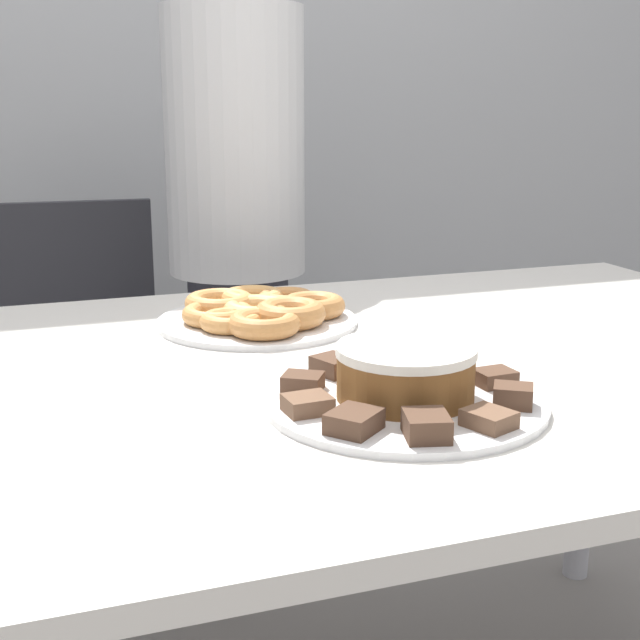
% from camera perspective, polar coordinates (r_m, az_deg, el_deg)
% --- Properties ---
extents(wall_back, '(8.00, 0.05, 2.60)m').
position_cam_1_polar(wall_back, '(2.85, -11.77, 16.88)').
color(wall_back, '#A8AAAD').
rests_on(wall_back, ground_plane).
extents(table, '(1.82, 1.09, 0.77)m').
position_cam_1_polar(table, '(1.33, -0.31, -5.95)').
color(table, silver).
rests_on(table, ground_plane).
extents(person_standing, '(0.32, 0.32, 1.53)m').
position_cam_1_polar(person_standing, '(2.10, -5.32, 4.69)').
color(person_standing, '#383842').
rests_on(person_standing, ground_plane).
extents(office_chair_left, '(0.47, 0.47, 0.89)m').
position_cam_1_polar(office_chair_left, '(2.31, -14.84, -4.68)').
color(office_chair_left, black).
rests_on(office_chair_left, ground_plane).
extents(plate_cake, '(0.36, 0.36, 0.01)m').
position_cam_1_polar(plate_cake, '(1.14, 5.45, -5.23)').
color(plate_cake, white).
rests_on(plate_cake, table).
extents(plate_donuts, '(0.34, 0.34, 0.01)m').
position_cam_1_polar(plate_donuts, '(1.53, -4.04, -0.10)').
color(plate_donuts, white).
rests_on(plate_donuts, table).
extents(frosted_cake, '(0.18, 0.18, 0.07)m').
position_cam_1_polar(frosted_cake, '(1.13, 5.50, -3.33)').
color(frosted_cake, brown).
rests_on(frosted_cake, plate_cake).
extents(lamington_0, '(0.06, 0.07, 0.03)m').
position_cam_1_polar(lamington_0, '(1.01, 6.83, -6.73)').
color(lamington_0, '#513828').
rests_on(lamington_0, plate_cake).
extents(lamington_1, '(0.06, 0.07, 0.02)m').
position_cam_1_polar(lamington_1, '(1.05, 10.76, -6.23)').
color(lamington_1, brown).
rests_on(lamington_1, plate_cake).
extents(lamington_2, '(0.06, 0.06, 0.03)m').
position_cam_1_polar(lamington_2, '(1.13, 12.25, -4.76)').
color(lamington_2, '#513828').
rests_on(lamington_2, plate_cake).
extents(lamington_3, '(0.05, 0.05, 0.02)m').
position_cam_1_polar(lamington_3, '(1.20, 11.11, -3.64)').
color(lamington_3, '#513828').
rests_on(lamington_3, plate_cake).
extents(lamington_4, '(0.07, 0.07, 0.02)m').
position_cam_1_polar(lamington_4, '(1.25, 8.14, -2.78)').
color(lamington_4, brown).
rests_on(lamington_4, plate_cake).
extents(lamington_5, '(0.05, 0.06, 0.02)m').
position_cam_1_polar(lamington_5, '(1.26, 4.39, -2.47)').
color(lamington_5, brown).
rests_on(lamington_5, plate_cake).
extents(lamington_6, '(0.06, 0.07, 0.02)m').
position_cam_1_polar(lamington_6, '(1.23, 0.95, -2.92)').
color(lamington_6, '#513828').
rests_on(lamington_6, plate_cake).
extents(lamington_7, '(0.07, 0.06, 0.02)m').
position_cam_1_polar(lamington_7, '(1.16, -1.11, -4.00)').
color(lamington_7, '#513828').
rests_on(lamington_7, plate_cake).
extents(lamington_8, '(0.06, 0.05, 0.02)m').
position_cam_1_polar(lamington_8, '(1.08, -0.81, -5.41)').
color(lamington_8, brown).
rests_on(lamington_8, plate_cake).
extents(lamington_9, '(0.08, 0.08, 0.02)m').
position_cam_1_polar(lamington_9, '(1.02, 2.19, -6.49)').
color(lamington_9, '#513828').
rests_on(lamington_9, plate_cake).
extents(donut_0, '(0.12, 0.12, 0.03)m').
position_cam_1_polar(donut_0, '(1.53, -4.05, 0.66)').
color(donut_0, '#E5AD66').
rests_on(donut_0, plate_donuts).
extents(donut_1, '(0.11, 0.11, 0.04)m').
position_cam_1_polar(donut_1, '(1.55, -0.45, 0.93)').
color(donut_1, '#C68447').
rests_on(donut_1, plate_donuts).
extents(donut_2, '(0.10, 0.10, 0.03)m').
position_cam_1_polar(donut_2, '(1.61, -2.17, 1.34)').
color(donut_2, '#C68447').
rests_on(donut_2, plate_donuts).
extents(donut_3, '(0.11, 0.11, 0.03)m').
position_cam_1_polar(donut_3, '(1.61, -4.27, 1.40)').
color(donut_3, tan).
rests_on(donut_3, plate_donuts).
extents(donut_4, '(0.12, 0.12, 0.03)m').
position_cam_1_polar(donut_4, '(1.58, -6.43, 1.11)').
color(donut_4, '#D18E4C').
rests_on(donut_4, plate_donuts).
extents(donut_5, '(0.12, 0.12, 0.03)m').
position_cam_1_polar(donut_5, '(1.51, -6.53, 0.38)').
color(donut_5, '#D18E4C').
rests_on(donut_5, plate_donuts).
extents(donut_6, '(0.10, 0.10, 0.03)m').
position_cam_1_polar(donut_6, '(1.46, -5.74, -0.06)').
color(donut_6, '#D18E4C').
rests_on(donut_6, plate_donuts).
extents(donut_7, '(0.12, 0.12, 0.03)m').
position_cam_1_polar(donut_7, '(1.43, -3.60, -0.23)').
color(donut_7, '#C68447').
rests_on(donut_7, plate_donuts).
extents(donut_8, '(0.12, 0.12, 0.04)m').
position_cam_1_polar(donut_8, '(1.48, -1.93, 0.42)').
color(donut_8, '#C68447').
rests_on(donut_8, plate_donuts).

